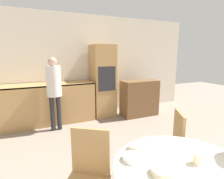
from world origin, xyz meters
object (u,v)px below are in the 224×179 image
Objects in this scene: bowl_centre at (163,171)px; chair_far_right at (170,143)px; chair_far_left at (88,173)px; sideboard at (139,98)px; bowl_far at (132,158)px; oven_unit at (103,81)px; cup at (197,159)px; bowl_near at (137,147)px; person_standing at (54,86)px.

chair_far_right is at bearing 44.07° from bowl_centre.
chair_far_left reaches higher than bowl_centre.
chair_far_left is (-2.09, -2.39, 0.04)m from sideboard.
chair_far_right is at bearing 41.01° from chair_far_left.
chair_far_left is at bearing 128.97° from bowl_centre.
bowl_centre is at bearing -65.00° from bowl_far.
oven_unit reaches higher than bowl_far.
bowl_centre is (-1.67, -2.91, 0.28)m from sideboard.
oven_unit is 1.92× the size of sideboard.
oven_unit is 3.42m from bowl_centre.
sideboard reaches higher than cup.
bowl_near is (-0.33, 0.38, -0.02)m from cup.
person_standing is at bearing -123.14° from chair_far_right.
chair_far_left is 0.52m from bowl_near.
bowl_centre reaches higher than bowl_far.
person_standing is (-1.15, 2.17, 0.46)m from chair_far_right.
cup is (-0.45, -3.33, -0.15)m from oven_unit.
bowl_centre is (0.42, -0.52, 0.25)m from chair_far_left.
bowl_far is (-0.79, -0.41, 0.24)m from chair_far_right.
chair_far_right reaches higher than bowl_far.
cup is at bearing -114.44° from sideboard.
chair_far_left is 2.35m from person_standing.
cup is at bearing -48.65° from bowl_near.
oven_unit is 1.36m from person_standing.
bowl_far is at bearing -82.17° from person_standing.
cup is (-1.33, -2.92, 0.30)m from sideboard.
bowl_centre is at bearing -16.95° from chair_far_right.
chair_far_left is at bearing 160.60° from bowl_near.
bowl_centre is (-0.01, -0.37, 0.00)m from bowl_near.
bowl_near is (-0.79, -2.95, -0.17)m from oven_unit.
bowl_centre is at bearing -17.00° from chair_far_left.
bowl_far is (0.35, -2.58, -0.22)m from person_standing.
person_standing is 8.95× the size of bowl_centre.
chair_far_right is (-0.99, -2.26, 0.04)m from sideboard.
chair_far_right reaches higher than bowl_near.
chair_far_left is 5.26× the size of bowl_centre.
cup is at bearing -0.80° from chair_far_left.
sideboard is 1.05× the size of chair_far_right.
cup is (0.76, -0.53, 0.27)m from chair_far_left.
bowl_near is (0.43, -0.15, 0.24)m from chair_far_left.
oven_unit is at bearing 21.37° from person_standing.
person_standing reaches higher than bowl_centre.
chair_far_left is (-1.21, -2.80, -0.42)m from oven_unit.
chair_far_right is 2.50m from person_standing.
bowl_near is at bearing -38.04° from chair_far_right.
chair_far_left is 5.55× the size of bowl_far.
sideboard is at bearing 56.25° from bowl_far.
person_standing is at bearing -177.65° from sideboard.
cup is 0.61× the size of bowl_near.
cup is 0.34m from bowl_centre.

